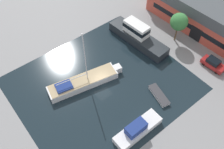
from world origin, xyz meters
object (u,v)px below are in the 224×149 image
at_px(sailboat_moored, 84,82).
at_px(motor_cruiser, 137,36).
at_px(parked_car, 213,64).
at_px(cabin_boat, 137,129).
at_px(quay_tree_near_building, 179,22).
at_px(warehouse_building, 210,18).
at_px(small_dinghy, 159,95).

xyz_separation_m(sailboat_moored, motor_cruiser, (-2.15, 13.84, 0.77)).
distance_m(parked_car, cabin_boat, 18.82).
bearing_deg(quay_tree_near_building, warehouse_building, 73.08).
bearing_deg(parked_car, sailboat_moored, -32.16).
bearing_deg(quay_tree_near_building, parked_car, -0.12).
distance_m(quay_tree_near_building, sailboat_moored, 20.29).
bearing_deg(warehouse_building, parked_car, -47.59).
relative_size(warehouse_building, parked_car, 6.27).
bearing_deg(warehouse_building, sailboat_moored, -101.47).
xyz_separation_m(sailboat_moored, cabin_boat, (11.96, 1.03, 0.14)).
bearing_deg(sailboat_moored, motor_cruiser, 110.45).
height_order(quay_tree_near_building, parked_car, quay_tree_near_building).
xyz_separation_m(warehouse_building, sailboat_moored, (-4.14, -26.61, -2.44)).
distance_m(parked_car, small_dinghy, 11.91).
bearing_deg(cabin_boat, parked_car, 92.65).
relative_size(warehouse_building, cabin_boat, 3.49).
relative_size(small_dinghy, cabin_boat, 0.61).
xyz_separation_m(quay_tree_near_building, motor_cruiser, (-4.23, -6.01, -2.91)).
distance_m(quay_tree_near_building, cabin_boat, 21.54).
bearing_deg(motor_cruiser, cabin_boat, -136.81).
xyz_separation_m(parked_car, small_dinghy, (-1.44, -11.81, -0.58)).
xyz_separation_m(quay_tree_near_building, small_dinghy, (7.42, -11.82, -4.12)).
distance_m(quay_tree_near_building, small_dinghy, 14.56).
distance_m(warehouse_building, quay_tree_near_building, 7.19).
relative_size(warehouse_building, sailboat_moored, 2.06).
height_order(warehouse_building, sailboat_moored, sailboat_moored).
bearing_deg(cabin_boat, warehouse_building, 106.54).
relative_size(parked_car, small_dinghy, 0.92).
height_order(warehouse_building, quay_tree_near_building, warehouse_building).
relative_size(motor_cruiser, cabin_boat, 1.70).
xyz_separation_m(warehouse_building, small_dinghy, (5.36, -18.60, -2.88)).
distance_m(sailboat_moored, cabin_boat, 12.01).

